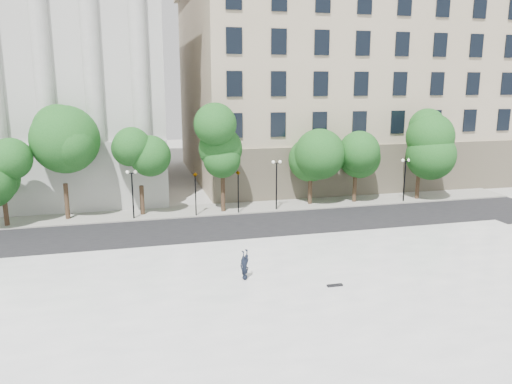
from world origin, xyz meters
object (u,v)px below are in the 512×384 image
traffic_light_west (195,173)px  skateboard (335,285)px  person_lying (245,275)px  traffic_light_east (238,171)px

traffic_light_west → skateboard: size_ratio=4.97×
traffic_light_west → person_lying: bearing=-87.7°
traffic_light_west → traffic_light_east: (3.57, 0.00, -0.01)m
person_lying → skateboard: 4.80m
traffic_light_east → person_lying: size_ratio=2.53×
traffic_light_east → person_lying: traffic_light_east is taller
person_lying → skateboard: size_ratio=1.96×
traffic_light_east → skateboard: size_ratio=4.96×
traffic_light_east → skateboard: traffic_light_east is taller
traffic_light_west → skateboard: (4.96, -17.19, -3.15)m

